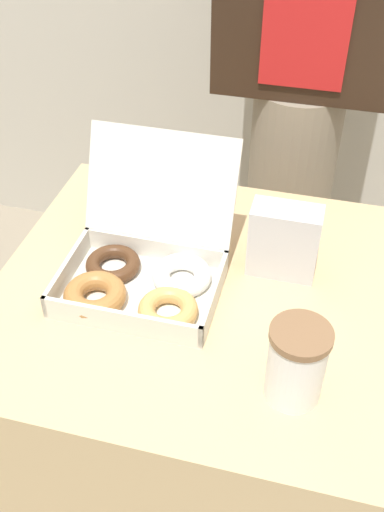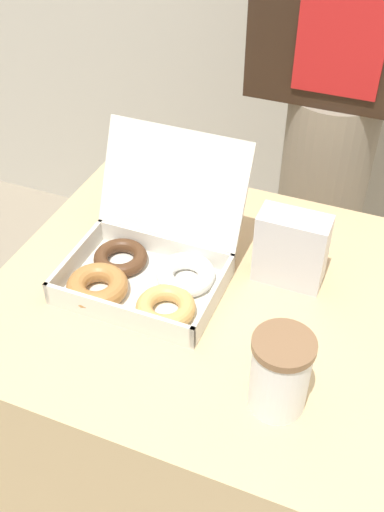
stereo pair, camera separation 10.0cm
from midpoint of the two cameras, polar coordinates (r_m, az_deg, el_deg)
name	(u,v)px [view 2 (the right image)]	position (r m, az deg, el deg)	size (l,w,h in m)	color
ground_plane	(224,501)	(1.71, 4.85, -22.29)	(14.00, 14.00, 0.00)	gray
table	(229,418)	(1.39, 5.72, -15.18)	(0.90, 0.70, 0.75)	tan
donut_box	(146,268)	(1.10, -1.78, -1.24)	(0.29, 0.31, 0.24)	silver
coffee_cup	(280,373)	(0.91, 11.60, -11.03)	(0.09, 0.09, 0.14)	white
napkin_holder	(291,249)	(1.11, 12.00, 0.55)	(0.13, 0.06, 0.14)	silver
person_customer	(339,89)	(1.58, 15.68, 15.02)	(0.43, 0.24, 1.63)	gray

